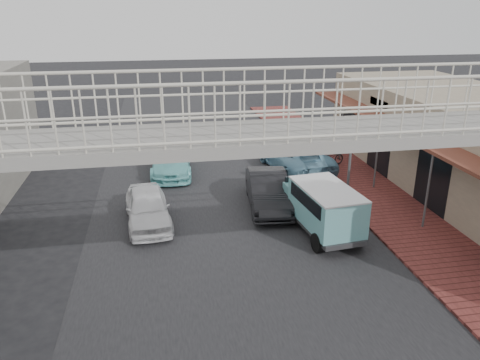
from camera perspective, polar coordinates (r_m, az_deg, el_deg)
name	(u,v)px	position (r m, az deg, el deg)	size (l,w,h in m)	color
ground	(239,260)	(15.04, -0.08, -9.75)	(120.00, 120.00, 0.00)	black
road_strip	(239,260)	(15.04, -0.08, -9.73)	(10.00, 60.00, 0.01)	black
sidewalk	(386,207)	(19.58, 17.38, -3.12)	(3.00, 40.00, 0.10)	brown
shophouse_row	(479,147)	(22.11, 27.12, 3.61)	(7.20, 18.00, 4.00)	gray
footbridge	(272,224)	(10.10, 3.94, -5.36)	(16.40, 2.40, 6.34)	gray
white_hatchback	(148,208)	(17.45, -11.20, -3.32)	(1.54, 3.83, 1.30)	white
dark_sedan	(268,190)	(18.58, 3.43, -1.27)	(1.49, 4.27, 1.41)	black
angkot_curb	(295,156)	(22.96, 6.67, 2.94)	(2.37, 5.15, 1.43)	#6EA4C0
angkot_far	(171,159)	(22.71, -8.39, 2.51)	(1.85, 4.56, 1.32)	#7AD2D4
angkot_van	(324,204)	(16.49, 10.15, -2.85)	(2.02, 3.80, 1.79)	black
motorcycle_near	(331,158)	(23.60, 11.02, 2.67)	(0.56, 1.59, 0.84)	black
motorcycle_far	(308,150)	(24.54, 8.24, 3.66)	(0.44, 1.57, 0.94)	black
arrow_sign	(367,135)	(19.49, 15.20, 5.28)	(1.95, 1.32, 3.23)	#59595B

